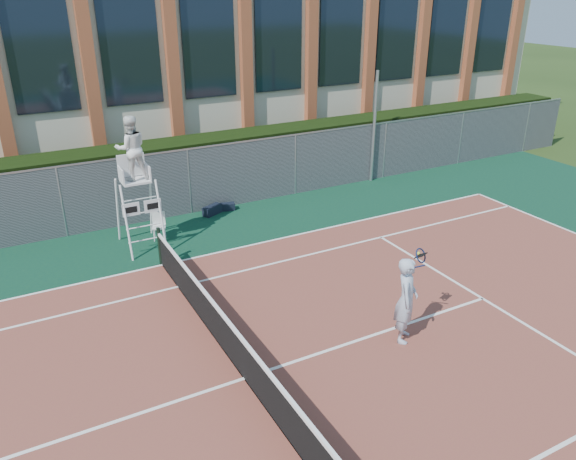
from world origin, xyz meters
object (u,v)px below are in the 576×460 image
umpire_chair (132,152)px  tennis_player (406,300)px  steel_pole (374,128)px  plastic_chair (159,223)px

umpire_chair → tennis_player: (3.74, -7.44, -1.86)m
steel_pole → tennis_player: size_ratio=2.18×
umpire_chair → plastic_chair: 2.45m
umpire_chair → tennis_player: 8.54m
steel_pole → tennis_player: 10.81m
umpire_chair → plastic_chair: bearing=22.0°
steel_pole → plastic_chair: 9.14m
tennis_player → steel_pole: bearing=57.7°
steel_pole → tennis_player: steel_pole is taller
steel_pole → umpire_chair: 9.67m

